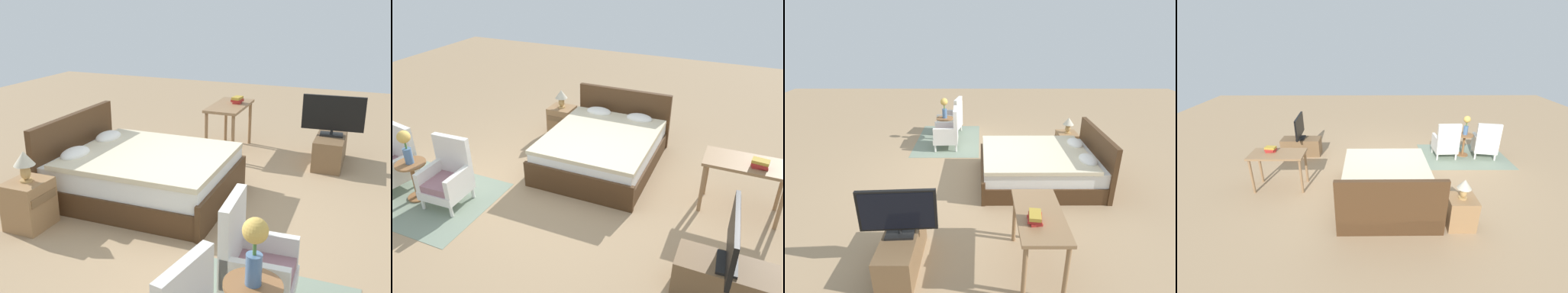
% 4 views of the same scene
% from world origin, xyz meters
% --- Properties ---
extents(ground_plane, '(16.00, 16.00, 0.00)m').
position_xyz_m(ground_plane, '(0.00, 0.00, 0.00)').
color(ground_plane, '#A38460').
extents(floor_rug, '(2.10, 1.50, 0.01)m').
position_xyz_m(floor_rug, '(-1.94, -0.84, 0.00)').
color(floor_rug, gray).
rests_on(floor_rug, ground_plane).
extents(bed, '(1.66, 2.07, 0.96)m').
position_xyz_m(bed, '(0.11, 1.03, 0.30)').
color(bed, '#472D19').
rests_on(bed, ground_plane).
extents(armchair_by_window_left, '(0.63, 0.63, 0.92)m').
position_xyz_m(armchair_by_window_left, '(-2.43, -0.78, 0.38)').
color(armchair_by_window_left, white).
rests_on(armchair_by_window_left, floor_rug).
extents(armchair_by_window_right, '(0.56, 0.56, 0.92)m').
position_xyz_m(armchair_by_window_right, '(-1.45, -0.78, 0.38)').
color(armchair_by_window_right, white).
rests_on(armchair_by_window_right, floor_rug).
extents(side_table, '(0.40, 0.40, 0.56)m').
position_xyz_m(side_table, '(-1.94, -0.90, 0.35)').
color(side_table, '#936038').
rests_on(side_table, ground_plane).
extents(flower_vase, '(0.17, 0.17, 0.48)m').
position_xyz_m(flower_vase, '(-1.94, -0.90, 0.86)').
color(flower_vase, '#4C709E').
rests_on(flower_vase, side_table).
extents(nightstand, '(0.44, 0.41, 0.52)m').
position_xyz_m(nightstand, '(-1.02, 1.77, 0.26)').
color(nightstand, '#997047').
rests_on(nightstand, ground_plane).
extents(table_lamp, '(0.22, 0.22, 0.33)m').
position_xyz_m(table_lamp, '(-1.02, 1.77, 0.74)').
color(table_lamp, tan).
rests_on(table_lamp, nightstand).
extents(tv_stand, '(0.96, 0.40, 0.44)m').
position_xyz_m(tv_stand, '(2.17, -0.97, 0.22)').
color(tv_stand, brown).
rests_on(tv_stand, ground_plane).
extents(tv_flatscreen, '(0.22, 0.87, 0.58)m').
position_xyz_m(tv_flatscreen, '(2.17, -0.97, 0.74)').
color(tv_flatscreen, black).
rests_on(tv_flatscreen, tv_stand).
extents(vanity_desk, '(1.04, 0.52, 0.75)m').
position_xyz_m(vanity_desk, '(2.20, 0.59, 0.64)').
color(vanity_desk, '#8E6B47').
rests_on(vanity_desk, ground_plane).
extents(book_stack, '(0.21, 0.17, 0.10)m').
position_xyz_m(book_stack, '(2.35, 0.51, 0.80)').
color(book_stack, '#AD2823').
rests_on(book_stack, vanity_desk).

